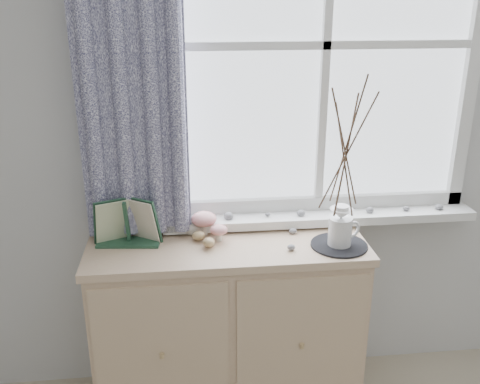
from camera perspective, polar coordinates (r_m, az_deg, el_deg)
The scene contains 8 objects.
sideboard at distance 2.52m, azimuth -1.28°, elevation -14.18°, with size 1.20×0.45×0.85m.
botanical_book at distance 2.28m, azimuth -12.01°, elevation -3.32°, with size 0.30×0.13×0.21m, color #214530, non-canonical shape.
toadstool_cluster at distance 2.35m, azimuth -3.48°, elevation -3.24°, with size 0.16×0.17×0.11m.
wooden_eggs at distance 2.29m, azimuth -3.91°, elevation -5.01°, with size 0.09×0.11×0.06m.
songbird_figurine at distance 2.38m, azimuth -5.20°, elevation -3.81°, with size 0.13×0.06×0.07m, color beige, non-canonical shape.
crocheted_doily at distance 2.32m, azimuth 10.52°, elevation -5.59°, with size 0.24×0.24×0.01m, color black.
twig_pitcher at distance 2.17m, azimuth 11.24°, elevation 4.55°, with size 0.35×0.35×0.75m.
sideboard_pebbles at distance 2.32m, azimuth 7.30°, elevation -5.13°, with size 0.25×0.19×0.02m.
Camera 1 is at (-0.32, -0.31, 1.86)m, focal length 40.00 mm.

